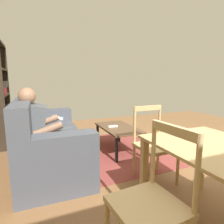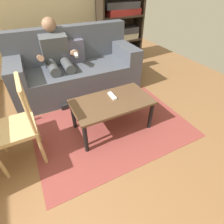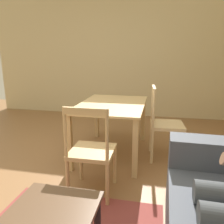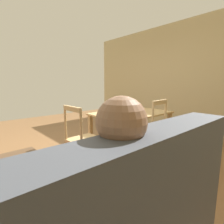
{
  "view_description": "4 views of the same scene",
  "coord_description": "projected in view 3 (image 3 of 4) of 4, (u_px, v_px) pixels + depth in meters",
  "views": [
    {
      "loc": [
        -1.73,
        1.87,
        1.25
      ],
      "look_at": [
        0.14,
        1.08,
        0.9
      ],
      "focal_mm": 30.59,
      "sensor_mm": 36.0,
      "label": 1
    },
    {
      "loc": [
        0.42,
        -1.04,
        1.63
      ],
      "look_at": [
        1.21,
        0.51,
        0.26
      ],
      "focal_mm": 27.91,
      "sensor_mm": 36.0,
      "label": 2
    },
    {
      "loc": [
        2.06,
        1.12,
        1.35
      ],
      "look_at": [
        -0.83,
        0.51,
        0.6
      ],
      "focal_mm": 36.02,
      "sensor_mm": 36.0,
      "label": 3
    },
    {
      "loc": [
        1.34,
        2.39,
        1.19
      ],
      "look_at": [
        0.14,
        1.08,
        0.9
      ],
      "focal_mm": 27.23,
      "sensor_mm": 36.0,
      "label": 4
    }
  ],
  "objects": [
    {
      "name": "ground_plane",
      "position": [
        52.0,
        179.0,
        2.51
      ],
      "size": [
        8.0,
        8.0,
        0.0
      ],
      "primitive_type": "plane",
      "color": "brown"
    },
    {
      "name": "dining_table",
      "position": [
        112.0,
        111.0,
        3.05
      ],
      "size": [
        1.28,
        0.87,
        0.72
      ],
      "color": "tan",
      "rests_on": "ground_plane"
    },
    {
      "name": "dining_chair_facing_couch",
      "position": [
        91.0,
        152.0,
        2.17
      ],
      "size": [
        0.43,
        0.43,
        0.92
      ],
      "color": "tan",
      "rests_on": "ground_plane"
    },
    {
      "name": "wall_side",
      "position": [
        110.0,
        54.0,
        5.02
      ],
      "size": [
        0.12,
        5.47,
        2.75
      ],
      "primitive_type": "cube",
      "color": "#C8B586",
      "rests_on": "ground_plane"
    },
    {
      "name": "dining_chair_near_wall",
      "position": [
        164.0,
        124.0,
        2.94
      ],
      "size": [
        0.45,
        0.45,
        0.96
      ],
      "color": "#D1B27F",
      "rests_on": "ground_plane"
    }
  ]
}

